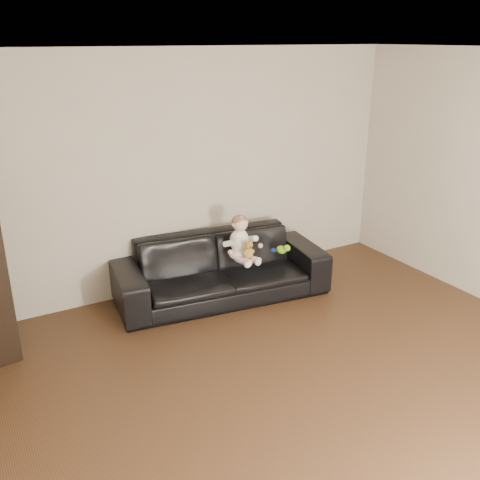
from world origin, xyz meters
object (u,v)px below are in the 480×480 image
baby (241,241)px  toy_rattle (283,250)px  toy_green (281,250)px  sofa (221,268)px  teddy_bear (249,250)px  toy_blue_disc (275,250)px

baby → toy_rattle: baby is taller
toy_green → sofa: bearing=163.5°
toy_rattle → sofa: bearing=165.5°
baby → toy_green: 0.51m
sofa → teddy_bear: bearing=-47.9°
baby → toy_blue_disc: bearing=-11.9°
teddy_bear → toy_rattle: 0.53m
baby → toy_rattle: 0.55m
sofa → baby: baby is taller
toy_blue_disc → teddy_bear: bearing=-157.7°
baby → toy_green: bearing=-24.7°
teddy_bear → toy_rattle: bearing=-4.9°
toy_green → toy_rattle: size_ratio=2.19×
baby → toy_blue_disc: size_ratio=5.62×
toy_blue_disc → toy_rattle: bearing=-58.8°
baby → teddy_bear: baby is taller
toy_rattle → toy_blue_disc: (-0.05, 0.09, -0.02)m
sofa → baby: bearing=-27.1°
teddy_bear → toy_green: size_ratio=1.57×
baby → toy_rattle: (0.51, -0.06, -0.19)m
teddy_bear → toy_green: (0.47, 0.08, -0.12)m
sofa → teddy_bear: size_ratio=11.16×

